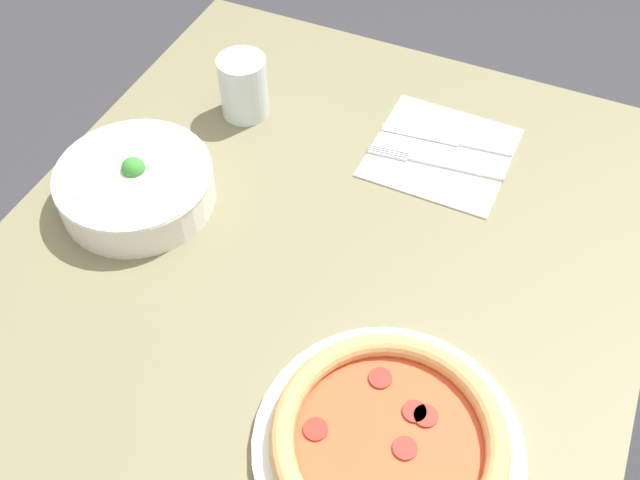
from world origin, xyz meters
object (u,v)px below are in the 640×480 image
at_px(fork, 437,164).
at_px(pizza, 389,441).
at_px(glass, 243,86).
at_px(knife, 452,142).
at_px(bowl, 135,184).

bearing_deg(fork, pizza, 95.29).
xyz_separation_m(fork, glass, (-0.00, 0.30, 0.04)).
relative_size(knife, glass, 2.04).
bearing_deg(pizza, knife, 9.32).
bearing_deg(bowl, knife, -51.77).
height_order(knife, glass, glass).
bearing_deg(knife, bowl, 32.21).
xyz_separation_m(bowl, fork, (0.23, -0.35, -0.03)).
distance_m(bowl, fork, 0.42).
bearing_deg(bowl, fork, -57.04).
bearing_deg(pizza, fork, 11.31).
distance_m(pizza, knife, 0.48).
bearing_deg(glass, bowl, 168.22).
height_order(bowl, glass, glass).
xyz_separation_m(knife, glass, (-0.06, 0.31, 0.04)).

